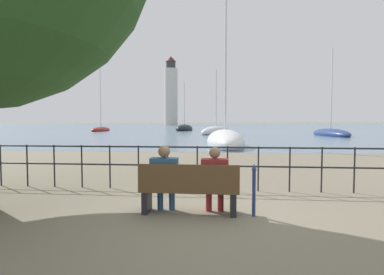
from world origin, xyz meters
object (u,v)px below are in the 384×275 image
Objects in this scene: seated_person_left at (165,175)px; seated_person_right at (215,177)px; park_bench at (189,190)px; sailboat_3 at (216,132)px; harbor_lighthouse at (171,93)px; closed_umbrella at (254,187)px; sailboat_0 at (184,129)px; sailboat_2 at (331,133)px; sailboat_5 at (101,129)px; sailboat_1 at (225,141)px.

seated_person_left reaches higher than seated_person_right.
park_bench is 33.86m from sailboat_3.
park_bench is 125.84m from harbor_lighthouse.
seated_person_left is (-0.45, 0.08, 0.24)m from park_bench.
closed_umbrella is (0.67, -0.09, -0.15)m from seated_person_right.
sailboat_0 is 78.79m from harbor_lighthouse.
closed_umbrella is at bearing -0.58° from park_bench.
closed_umbrella is 0.09× the size of sailboat_2.
sailboat_1 is at bearing -53.91° from sailboat_5.
park_bench is 0.16× the size of sailboat_5.
harbor_lighthouse is (-20.75, 123.40, 13.36)m from park_bench.
closed_umbrella reaches higher than park_bench.
seated_person_right is at bearing -68.57° from sailboat_3.
seated_person_left is at bearing -69.18° from sailboat_0.
sailboat_3 is (5.75, -13.37, -0.03)m from sailboat_0.
sailboat_2 is (13.06, 30.18, -0.15)m from park_bench.
sailboat_1 reaches higher than closed_umbrella.
seated_person_right is at bearing 9.68° from park_bench.
seated_person_left is 1.58m from closed_umbrella.
sailboat_2 reaches higher than seated_person_left.
sailboat_3 reaches higher than seated_person_left.
seated_person_left is 14.40m from sailboat_1.
sailboat_2 is at bearing 66.60° from park_bench.
sailboat_2 is 13.57m from sailboat_3.
harbor_lighthouse is at bearing 123.70° from sailboat_3.
sailboat_3 reaches higher than park_bench.
seated_person_right is 0.12× the size of sailboat_2.
sailboat_2 is 0.35× the size of harbor_lighthouse.
harbor_lighthouse is (-21.20, 123.32, 13.13)m from seated_person_right.
sailboat_2 reaches higher than sailboat_3.
sailboat_5 reaches higher than sailboat_1.
harbor_lighthouse is at bearing 96.60° from sailboat_1.
seated_person_left is at bearing -120.21° from sailboat_2.
sailboat_5 is at bearing 114.63° from seated_person_right.
sailboat_0 is at bearing 98.29° from closed_umbrella.
seated_person_left is at bearing -65.18° from sailboat_5.
sailboat_1 is at bearing 91.00° from closed_umbrella.
sailboat_5 is at bearing 151.56° from sailboat_2.
closed_umbrella is 0.10× the size of sailboat_0.
seated_person_left is 0.04× the size of harbor_lighthouse.
sailboat_1 reaches higher than sailboat_3.
seated_person_left is 0.11× the size of sailboat_1.
sailboat_3 is (-1.13, 33.87, -0.19)m from closed_umbrella.
seated_person_right reaches higher than park_bench.
sailboat_1 is 1.01× the size of sailboat_5.
seated_person_left is at bearing 176.84° from closed_umbrella.
closed_umbrella is 0.03× the size of harbor_lighthouse.
seated_person_left is 0.11× the size of sailboat_5.
seated_person_right is 0.69m from closed_umbrella.
sailboat_5 is at bearing -150.85° from sailboat_0.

